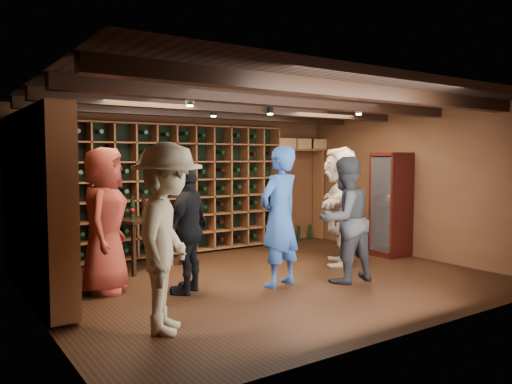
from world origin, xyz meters
TOP-DOWN VIEW (x-y plane):
  - ground at (0.00, 0.00)m, footprint 6.00×6.00m
  - room_shell at (0.00, 0.05)m, footprint 6.00×6.00m
  - wine_rack_back at (-0.52, 2.33)m, footprint 4.65×0.30m
  - wine_rack_left at (-2.83, 0.82)m, footprint 0.30×2.65m
  - crate_shelf at (2.41, 2.32)m, footprint 1.20×0.32m
  - display_cabinet at (2.71, 0.20)m, footprint 0.55×0.50m
  - man_blue_shirt at (-0.08, -0.35)m, footprint 0.76×0.59m
  - man_grey_suit at (0.79, -0.67)m, footprint 0.84×0.66m
  - guest_red_floral at (-2.09, 0.61)m, footprint 0.96×1.07m
  - guest_woman_black at (-1.23, 0.02)m, footprint 0.99×0.89m
  - guest_khaki at (-2.02, -1.14)m, footprint 1.25×1.37m
  - guest_beige at (1.52, 0.19)m, footprint 1.58×1.64m
  - tasting_table at (-1.13, 1.59)m, footprint 1.16×0.85m

SIDE VIEW (x-z plane):
  - ground at x=0.00m, z-range 0.00..0.00m
  - tasting_table at x=-1.13m, z-range 0.17..1.24m
  - guest_woman_black at x=-1.23m, z-range 0.00..1.61m
  - man_grey_suit at x=0.79m, z-range 0.00..1.71m
  - display_cabinet at x=2.71m, z-range -0.02..1.73m
  - guest_red_floral at x=-2.09m, z-range 0.00..1.83m
  - guest_khaki at x=-2.02m, z-range 0.00..1.84m
  - man_blue_shirt at x=-0.08m, z-range 0.00..1.85m
  - guest_beige at x=1.52m, z-range 0.00..1.87m
  - wine_rack_back at x=-0.52m, z-range 0.05..2.25m
  - wine_rack_left at x=-2.83m, z-range 0.05..2.25m
  - crate_shelf at x=2.41m, z-range 0.54..2.60m
  - room_shell at x=0.00m, z-range -0.58..5.42m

